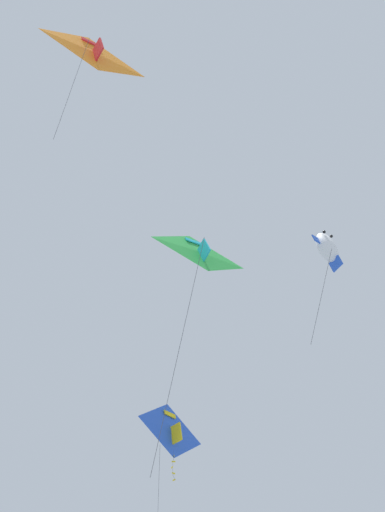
% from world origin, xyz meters
% --- Properties ---
extents(kite_fish_highest, '(1.89, 1.45, 4.46)m').
position_xyz_m(kite_fish_highest, '(3.91, 1.53, 17.57)').
color(kite_fish_highest, white).
extents(kite_delta_low_drifter, '(3.00, 1.70, 5.76)m').
position_xyz_m(kite_delta_low_drifter, '(-8.07, -7.37, 16.65)').
color(kite_delta_low_drifter, blue).
extents(kite_delta_far_centre, '(3.11, 2.83, 5.48)m').
position_xyz_m(kite_delta_far_centre, '(7.07, -6.27, 25.87)').
color(kite_delta_far_centre, orange).
extents(kite_delta_near_right, '(2.96, 2.41, 8.19)m').
position_xyz_m(kite_delta_near_right, '(6.60, -2.28, 16.30)').
color(kite_delta_near_right, green).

